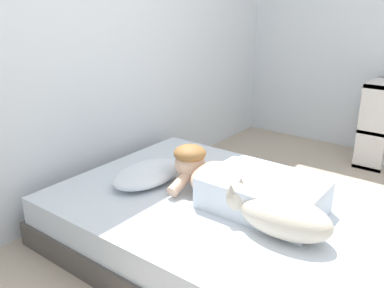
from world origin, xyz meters
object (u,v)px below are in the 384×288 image
at_px(pillow, 147,174).
at_px(dog, 278,214).
at_px(bed, 221,223).
at_px(cell_phone, 222,189).
at_px(bookshelf, 378,123).
at_px(person_lying, 241,186).
at_px(coffee_cup, 174,172).

bearing_deg(pillow, dog, -92.96).
xyz_separation_m(bed, cell_phone, (0.11, 0.07, 0.17)).
bearing_deg(bed, pillow, 99.62).
distance_m(dog, bookshelf, 2.09).
height_order(person_lying, coffee_cup, person_lying).
bearing_deg(dog, coffee_cup, 76.24).
relative_size(dog, coffee_cup, 4.60).
bearing_deg(bed, dog, -107.82).
relative_size(bed, pillow, 3.77).
height_order(pillow, dog, dog).
height_order(pillow, bookshelf, bookshelf).
bearing_deg(bookshelf, cell_phone, 166.32).
distance_m(coffee_cup, cell_phone, 0.35).
distance_m(bed, coffee_cup, 0.47).
distance_m(bed, person_lying, 0.29).
height_order(cell_phone, bookshelf, bookshelf).
xyz_separation_m(bed, pillow, (-0.09, 0.51, 0.22)).
bearing_deg(pillow, bookshelf, -23.51).
bearing_deg(bookshelf, coffee_cup, 157.03).
bearing_deg(coffee_cup, person_lying, -94.74).
distance_m(dog, cell_phone, 0.55).
bearing_deg(bed, bookshelf, -10.95).
height_order(bed, coffee_cup, coffee_cup).
xyz_separation_m(person_lying, bookshelf, (1.93, -0.27, -0.04)).
bearing_deg(bookshelf, bed, 169.05).
bearing_deg(person_lying, cell_phone, 65.19).
bearing_deg(coffee_cup, dog, -103.76).
height_order(person_lying, cell_phone, person_lying).
bearing_deg(cell_phone, bookshelf, -13.68).
distance_m(pillow, coffee_cup, 0.18).
bearing_deg(cell_phone, bed, -147.02).
relative_size(coffee_cup, cell_phone, 0.89).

